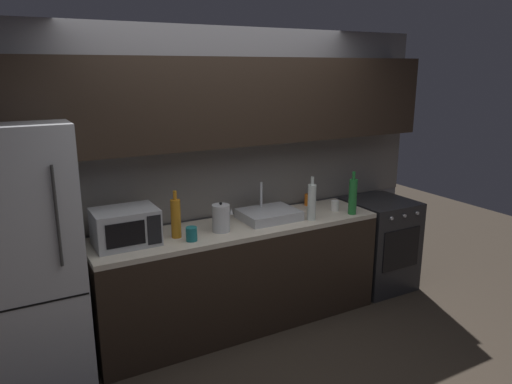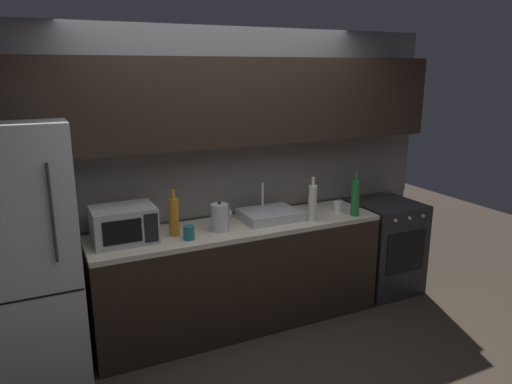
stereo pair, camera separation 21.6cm
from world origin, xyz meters
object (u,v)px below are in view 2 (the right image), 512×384
object	(u,v)px
microwave	(124,224)
wine_bottle_clear	(313,203)
kettle	(220,217)
wine_bottle_amber	(174,217)
oven_range	(384,246)
mug_teal	(189,233)
refrigerator	(25,255)
mug_orange	(312,201)
wine_bottle_green	(355,198)
mug_white	(338,207)

from	to	relation	value
microwave	wine_bottle_clear	size ratio (longest dim) A/B	1.21
kettle	wine_bottle_amber	bearing A→B (deg)	173.61
microwave	oven_range	bearing A→B (deg)	-0.45
mug_teal	wine_bottle_amber	bearing A→B (deg)	119.02
microwave	wine_bottle_clear	xyz separation A→B (m)	(1.54, -0.18, 0.03)
wine_bottle_amber	refrigerator	bearing A→B (deg)	178.90
oven_range	mug_orange	world-z (taller)	mug_orange
kettle	oven_range	bearing A→B (deg)	1.93
kettle	mug_orange	bearing A→B (deg)	15.05
wine_bottle_green	wine_bottle_amber	bearing A→B (deg)	173.45
wine_bottle_green	kettle	bearing A→B (deg)	173.41
wine_bottle_clear	mug_orange	xyz separation A→B (m)	(0.24, 0.38, -0.11)
oven_range	wine_bottle_green	xyz separation A→B (m)	(-0.54, -0.20, 0.61)
wine_bottle_green	wine_bottle_clear	bearing A→B (deg)	174.95
oven_range	kettle	distance (m)	1.85
wine_bottle_clear	microwave	bearing A→B (deg)	173.21
refrigerator	mug_teal	size ratio (longest dim) A/B	17.08
oven_range	mug_white	size ratio (longest dim) A/B	9.64
wine_bottle_amber	wine_bottle_green	bearing A→B (deg)	-6.55
wine_bottle_green	wine_bottle_amber	world-z (taller)	wine_bottle_green
oven_range	mug_orange	bearing A→B (deg)	163.02
refrigerator	wine_bottle_amber	distance (m)	1.07
mug_orange	refrigerator	bearing A→B (deg)	-174.91
refrigerator	mug_orange	size ratio (longest dim) A/B	17.19
refrigerator	mug_orange	world-z (taller)	refrigerator
oven_range	mug_white	xyz separation A→B (m)	(-0.61, -0.04, 0.50)
oven_range	wine_bottle_amber	size ratio (longest dim) A/B	2.44
refrigerator	microwave	distance (m)	0.69
wine_bottle_clear	wine_bottle_amber	size ratio (longest dim) A/B	1.03
mug_orange	mug_white	bearing A→B (deg)	-67.83
refrigerator	microwave	size ratio (longest dim) A/B	4.00
wine_bottle_clear	mug_orange	world-z (taller)	wine_bottle_clear
wine_bottle_amber	mug_orange	distance (m)	1.43
wine_bottle_green	wine_bottle_clear	size ratio (longest dim) A/B	1.02
oven_range	mug_teal	world-z (taller)	mug_teal
kettle	wine_bottle_clear	bearing A→B (deg)	-7.40
kettle	wine_bottle_clear	distance (m)	0.81
microwave	wine_bottle_amber	world-z (taller)	wine_bottle_amber
kettle	wine_bottle_green	bearing A→B (deg)	-6.59
oven_range	mug_teal	xyz separation A→B (m)	(-2.05, -0.15, 0.50)
wine_bottle_clear	wine_bottle_amber	bearing A→B (deg)	172.92
oven_range	wine_bottle_green	bearing A→B (deg)	-159.73
oven_range	wine_bottle_green	size ratio (longest dim) A/B	2.33
mug_white	mug_orange	world-z (taller)	mug_orange
refrigerator	oven_range	bearing A→B (deg)	-0.02
wine_bottle_amber	mug_orange	bearing A→B (deg)	9.69
oven_range	kettle	world-z (taller)	kettle
wine_bottle_green	mug_white	bearing A→B (deg)	114.49
refrigerator	oven_range	distance (m)	3.22
refrigerator	microwave	bearing A→B (deg)	1.55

